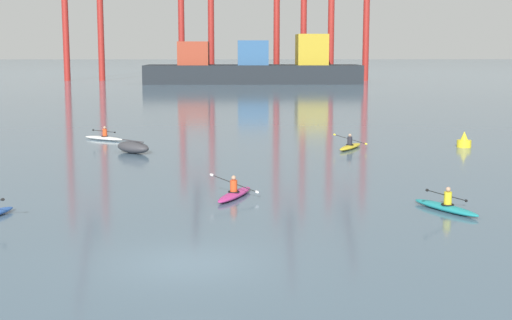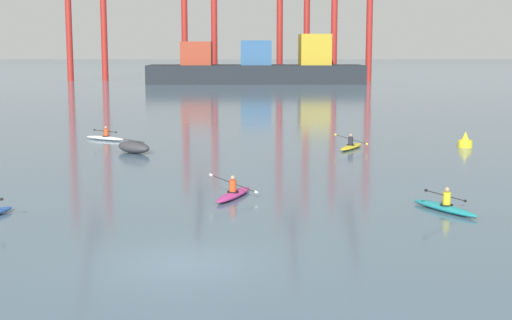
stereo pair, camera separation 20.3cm
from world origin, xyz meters
The scene contains 9 objects.
ground_plane centered at (0.00, 0.00, 0.00)m, with size 800.00×800.00×0.00m, color slate.
container_barge centered at (4.57, 110.87, 2.78)m, with size 37.89×10.01×8.62m.
gantry_crane_west_mid centered at (-6.36, 124.12, 15.29)m, with size 6.94×17.78×29.39m.
capsized_dinghy centered at (-4.75, 22.94, 0.35)m, with size 2.65×2.59×0.76m.
channel_buoy centered at (15.73, 25.06, 0.36)m, with size 0.90×0.90×1.00m.
kayak_yellow centered at (8.44, 24.44, 0.17)m, with size 2.14×3.28×0.95m.
kayak_magenta centered at (1.32, 9.54, 0.17)m, with size 2.08×3.39×0.99m.
kayak_teal centered at (9.42, 6.77, 0.17)m, with size 2.10×3.29×0.99m.
kayak_white centered at (-7.59, 29.28, 0.17)m, with size 3.17×2.37×0.95m.
Camera 1 is at (1.43, -20.69, 6.17)m, focal length 51.84 mm.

